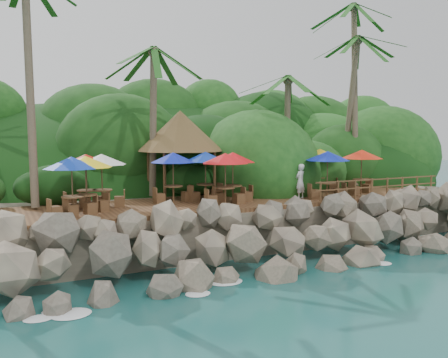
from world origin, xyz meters
name	(u,v)px	position (x,y,z in m)	size (l,w,h in m)	color
ground	(290,278)	(0.00, 0.00, 0.00)	(140.00, 140.00, 0.00)	#19514F
land_base	(161,200)	(0.00, 16.00, 1.05)	(32.00, 25.20, 2.10)	gray
jungle_hill	(133,200)	(0.00, 23.50, 0.00)	(44.80, 28.00, 15.40)	#143811
seawall	(265,239)	(0.00, 2.00, 1.15)	(29.00, 4.00, 2.30)	gray
terrace	(224,203)	(0.00, 6.00, 2.20)	(26.00, 5.00, 0.20)	brown
jungle_foliage	(166,217)	(0.00, 15.00, 0.00)	(44.00, 16.00, 12.00)	#143811
foam_line	(286,276)	(0.00, 0.30, 0.03)	(25.20, 0.80, 0.06)	white
palms	(209,17)	(0.41, 8.64, 11.88)	(28.87, 6.85, 12.93)	brown
palapa	(180,131)	(-1.13, 9.12, 5.79)	(4.73, 4.73, 4.60)	brown
dining_clusters	(214,161)	(-0.63, 5.83, 4.34)	(17.69, 4.97, 2.46)	brown
railing	(379,186)	(8.03, 3.65, 2.91)	(8.30, 0.10, 1.00)	brown
waiter	(300,181)	(3.87, 4.96, 3.20)	(0.66, 0.43, 1.80)	silver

